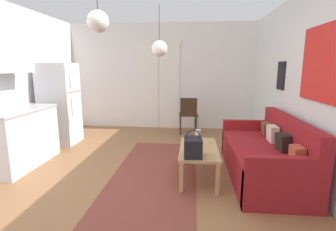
{
  "coord_description": "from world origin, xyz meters",
  "views": [
    {
      "loc": [
        0.78,
        -2.96,
        1.54
      ],
      "look_at": [
        0.39,
        1.02,
        0.77
      ],
      "focal_mm": 27.05,
      "sensor_mm": 36.0,
      "label": 1
    }
  ],
  "objects_px": {
    "accent_chair": "(188,113)",
    "coffee_table": "(199,152)",
    "bamboo_vase": "(198,137)",
    "handbag": "(193,147)",
    "refrigerator": "(60,104)",
    "pendant_lamp_near": "(98,21)",
    "pendant_lamp_far": "(159,49)",
    "couch": "(267,157)"
  },
  "relations": [
    {
      "from": "accent_chair",
      "to": "coffee_table",
      "type": "bearing_deg",
      "value": 90.74
    },
    {
      "from": "bamboo_vase",
      "to": "handbag",
      "type": "xyz_separation_m",
      "value": [
        -0.07,
        -0.52,
        0.01
      ]
    },
    {
      "from": "refrigerator",
      "to": "accent_chair",
      "type": "relative_size",
      "value": 1.89
    },
    {
      "from": "refrigerator",
      "to": "pendant_lamp_near",
      "type": "xyz_separation_m",
      "value": [
        1.7,
        -2.2,
        1.19
      ]
    },
    {
      "from": "pendant_lamp_far",
      "to": "accent_chair",
      "type": "bearing_deg",
      "value": 66.92
    },
    {
      "from": "bamboo_vase",
      "to": "handbag",
      "type": "relative_size",
      "value": 1.27
    },
    {
      "from": "coffee_table",
      "to": "pendant_lamp_far",
      "type": "height_order",
      "value": "pendant_lamp_far"
    },
    {
      "from": "couch",
      "to": "coffee_table",
      "type": "bearing_deg",
      "value": -172.87
    },
    {
      "from": "coffee_table",
      "to": "handbag",
      "type": "bearing_deg",
      "value": -103.34
    },
    {
      "from": "coffee_table",
      "to": "pendant_lamp_far",
      "type": "relative_size",
      "value": 1.17
    },
    {
      "from": "accent_chair",
      "to": "pendant_lamp_near",
      "type": "bearing_deg",
      "value": 70.57
    },
    {
      "from": "handbag",
      "to": "accent_chair",
      "type": "distance_m",
      "value": 2.73
    },
    {
      "from": "pendant_lamp_far",
      "to": "refrigerator",
      "type": "bearing_deg",
      "value": 173.1
    },
    {
      "from": "handbag",
      "to": "accent_chair",
      "type": "relative_size",
      "value": 0.4
    },
    {
      "from": "pendant_lamp_near",
      "to": "refrigerator",
      "type": "bearing_deg",
      "value": 127.6
    },
    {
      "from": "coffee_table",
      "to": "pendant_lamp_far",
      "type": "xyz_separation_m",
      "value": [
        -0.7,
        1.18,
        1.48
      ]
    },
    {
      "from": "bamboo_vase",
      "to": "refrigerator",
      "type": "height_order",
      "value": "refrigerator"
    },
    {
      "from": "pendant_lamp_near",
      "to": "pendant_lamp_far",
      "type": "distance_m",
      "value": 1.99
    },
    {
      "from": "pendant_lamp_near",
      "to": "couch",
      "type": "bearing_deg",
      "value": 23.71
    },
    {
      "from": "couch",
      "to": "refrigerator",
      "type": "height_order",
      "value": "refrigerator"
    },
    {
      "from": "refrigerator",
      "to": "accent_chair",
      "type": "xyz_separation_m",
      "value": [
        2.58,
        0.95,
        -0.32
      ]
    },
    {
      "from": "couch",
      "to": "accent_chair",
      "type": "xyz_separation_m",
      "value": [
        -1.15,
        2.25,
        0.21
      ]
    },
    {
      "from": "bamboo_vase",
      "to": "accent_chair",
      "type": "bearing_deg",
      "value": 94.54
    },
    {
      "from": "bamboo_vase",
      "to": "pendant_lamp_far",
      "type": "height_order",
      "value": "pendant_lamp_far"
    },
    {
      "from": "handbag",
      "to": "accent_chair",
      "type": "bearing_deg",
      "value": 92.16
    },
    {
      "from": "pendant_lamp_near",
      "to": "pendant_lamp_far",
      "type": "bearing_deg",
      "value": 79.14
    },
    {
      "from": "pendant_lamp_near",
      "to": "pendant_lamp_far",
      "type": "xyz_separation_m",
      "value": [
        0.37,
        1.95,
        -0.14
      ]
    },
    {
      "from": "accent_chair",
      "to": "pendant_lamp_far",
      "type": "height_order",
      "value": "pendant_lamp_far"
    },
    {
      "from": "accent_chair",
      "to": "pendant_lamp_near",
      "type": "relative_size",
      "value": 1.2
    },
    {
      "from": "pendant_lamp_far",
      "to": "handbag",
      "type": "bearing_deg",
      "value": -68.16
    },
    {
      "from": "coffee_table",
      "to": "handbag",
      "type": "height_order",
      "value": "handbag"
    },
    {
      "from": "bamboo_vase",
      "to": "refrigerator",
      "type": "relative_size",
      "value": 0.27
    },
    {
      "from": "handbag",
      "to": "pendant_lamp_far",
      "type": "relative_size",
      "value": 0.39
    },
    {
      "from": "couch",
      "to": "pendant_lamp_far",
      "type": "height_order",
      "value": "pendant_lamp_far"
    },
    {
      "from": "couch",
      "to": "coffee_table",
      "type": "distance_m",
      "value": 0.98
    },
    {
      "from": "refrigerator",
      "to": "coffee_table",
      "type": "bearing_deg",
      "value": -27.31
    },
    {
      "from": "bamboo_vase",
      "to": "couch",
      "type": "bearing_deg",
      "value": -2.81
    },
    {
      "from": "couch",
      "to": "handbag",
      "type": "distance_m",
      "value": 1.18
    },
    {
      "from": "couch",
      "to": "handbag",
      "type": "relative_size",
      "value": 5.66
    },
    {
      "from": "couch",
      "to": "refrigerator",
      "type": "xyz_separation_m",
      "value": [
        -3.74,
        1.31,
        0.52
      ]
    },
    {
      "from": "coffee_table",
      "to": "bamboo_vase",
      "type": "distance_m",
      "value": 0.24
    },
    {
      "from": "refrigerator",
      "to": "pendant_lamp_near",
      "type": "bearing_deg",
      "value": -52.4
    }
  ]
}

